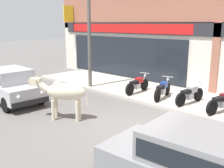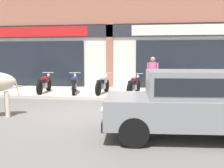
# 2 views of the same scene
# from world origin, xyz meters

# --- Properties ---
(ground_plane) EXTENTS (90.00, 90.00, 0.00)m
(ground_plane) POSITION_xyz_m (0.00, 0.00, 0.00)
(ground_plane) COLOR #605E5B
(sidewalk) EXTENTS (19.00, 3.49, 0.13)m
(sidewalk) POSITION_xyz_m (0.00, 3.95, 0.06)
(sidewalk) COLOR #B7AFA3
(sidewalk) RESTS_ON ground
(cow) EXTENTS (1.85, 1.45, 1.61)m
(cow) POSITION_xyz_m (-2.48, -1.15, 1.01)
(cow) COLOR beige
(cow) RESTS_ON ground
(car_0) EXTENTS (3.70, 1.86, 1.46)m
(car_0) POSITION_xyz_m (2.95, -2.15, 0.81)
(car_0) COLOR black
(car_0) RESTS_ON ground
(car_1) EXTENTS (3.67, 1.75, 1.46)m
(car_1) POSITION_xyz_m (-5.83, -1.46, 0.81)
(car_1) COLOR black
(car_1) RESTS_ON ground
(motorcycle_0) EXTENTS (0.52, 1.81, 0.88)m
(motorcycle_0) POSITION_xyz_m (-2.59, 3.20, 0.51)
(motorcycle_0) COLOR black
(motorcycle_0) RESTS_ON sidewalk
(motorcycle_1) EXTENTS (0.65, 1.78, 0.88)m
(motorcycle_1) POSITION_xyz_m (-1.20, 3.21, 0.51)
(motorcycle_1) COLOR black
(motorcycle_1) RESTS_ON sidewalk
(motorcycle_2) EXTENTS (0.54, 1.81, 0.88)m
(motorcycle_2) POSITION_xyz_m (0.06, 3.29, 0.51)
(motorcycle_2) COLOR black
(motorcycle_2) RESTS_ON sidewalk
(motorcycle_3) EXTENTS (0.65, 1.79, 0.88)m
(motorcycle_3) POSITION_xyz_m (1.43, 3.15, 0.51)
(motorcycle_3) COLOR black
(motorcycle_3) RESTS_ON sidewalk
(utility_pole) EXTENTS (0.18, 0.18, 6.41)m
(utility_pole) POSITION_xyz_m (-5.16, 2.50, 3.33)
(utility_pole) COLOR #595651
(utility_pole) RESTS_ON sidewalk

